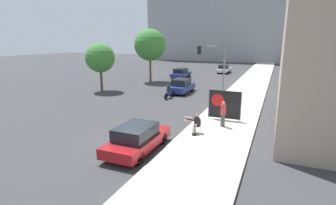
# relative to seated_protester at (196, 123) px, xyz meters

# --- Properties ---
(ground_plane) EXTENTS (160.00, 160.00, 0.00)m
(ground_plane) POSITION_rel_seated_protester_xyz_m (-2.40, -3.18, -0.79)
(ground_plane) COLOR #38383A
(sidewalk_curb) EXTENTS (4.08, 90.00, 0.16)m
(sidewalk_curb) POSITION_rel_seated_protester_xyz_m (1.18, 11.82, -0.71)
(sidewalk_curb) COLOR beige
(sidewalk_curb) RESTS_ON ground_plane
(building_backdrop_far) EXTENTS (52.00, 12.00, 26.41)m
(building_backdrop_far) POSITION_rel_seated_protester_xyz_m (-4.40, 59.09, 12.42)
(building_backdrop_far) COLOR #99999E
(building_backdrop_far) RESTS_ON ground_plane
(seated_protester) EXTENTS (0.99, 0.77, 1.19)m
(seated_protester) POSITION_rel_seated_protester_xyz_m (0.00, 0.00, 0.00)
(seated_protester) COLOR #474C56
(seated_protester) RESTS_ON sidewalk_curb
(jogger_on_sidewalk) EXTENTS (0.34, 0.34, 1.66)m
(jogger_on_sidewalk) POSITION_rel_seated_protester_xyz_m (1.22, 1.89, 0.21)
(jogger_on_sidewalk) COLOR #424247
(jogger_on_sidewalk) RESTS_ON sidewalk_curb
(protest_banner) EXTENTS (2.28, 0.06, 2.06)m
(protest_banner) POSITION_rel_seated_protester_xyz_m (0.99, 3.37, 0.45)
(protest_banner) COLOR slate
(protest_banner) RESTS_ON sidewalk_curb
(traffic_light_pole) EXTENTS (2.95, 2.71, 5.13)m
(traffic_light_pole) POSITION_rel_seated_protester_xyz_m (-1.72, 11.42, 2.85)
(traffic_light_pole) COLOR slate
(traffic_light_pole) RESTS_ON sidewalk_curb
(parked_car_curbside) EXTENTS (1.88, 4.31, 1.42)m
(parked_car_curbside) POSITION_rel_seated_protester_xyz_m (-2.12, -3.34, -0.07)
(parked_car_curbside) COLOR maroon
(parked_car_curbside) RESTS_ON ground_plane
(car_on_road_nearest) EXTENTS (1.80, 4.14, 1.54)m
(car_on_road_nearest) POSITION_rel_seated_protester_xyz_m (-5.23, 11.81, -0.03)
(car_on_road_nearest) COLOR navy
(car_on_road_nearest) RESTS_ON ground_plane
(car_on_road_midblock) EXTENTS (1.74, 4.62, 1.44)m
(car_on_road_midblock) POSITION_rel_seated_protester_xyz_m (-9.16, 22.28, -0.07)
(car_on_road_midblock) COLOR navy
(car_on_road_midblock) RESTS_ON ground_plane
(car_on_road_distant) EXTENTS (1.73, 4.32, 1.39)m
(car_on_road_distant) POSITION_rel_seated_protester_xyz_m (-4.45, 30.86, -0.09)
(car_on_road_distant) COLOR silver
(car_on_road_distant) RESTS_ON ground_plane
(motorcycle_on_road) EXTENTS (0.28, 2.05, 1.30)m
(motorcycle_on_road) POSITION_rel_seated_protester_xyz_m (-5.48, 8.87, -0.23)
(motorcycle_on_road) COLOR navy
(motorcycle_on_road) RESTS_ON ground_plane
(street_tree_near_curb) EXTENTS (3.17, 3.17, 5.27)m
(street_tree_near_curb) POSITION_rel_seated_protester_xyz_m (-13.77, 9.29, 2.88)
(street_tree_near_curb) COLOR brown
(street_tree_near_curb) RESTS_ON ground_plane
(street_tree_midblock) EXTENTS (4.18, 4.18, 7.01)m
(street_tree_midblock) POSITION_rel_seated_protester_xyz_m (-11.74, 17.33, 4.13)
(street_tree_midblock) COLOR brown
(street_tree_midblock) RESTS_ON ground_plane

